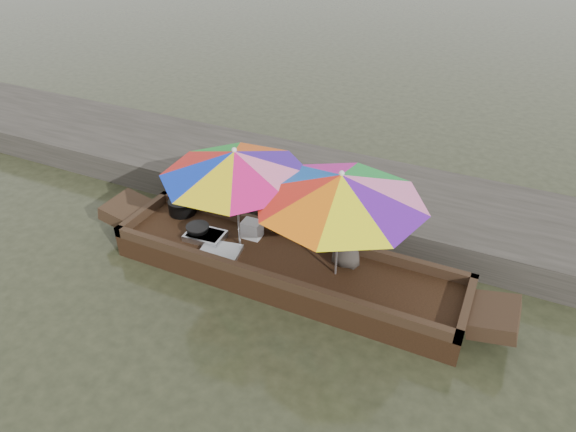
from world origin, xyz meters
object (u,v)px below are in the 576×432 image
at_px(tray_scallop, 221,251).
at_px(boat_hull, 285,268).
at_px(charcoal_grill, 198,231).
at_px(supply_bag, 252,229).
at_px(umbrella_stern, 338,226).
at_px(umbrella_bow, 237,200).
at_px(cooking_pot, 182,207).
at_px(tray_crayfish, 205,236).
at_px(vendor, 348,231).

bearing_deg(tray_scallop, boat_hull, 17.01).
bearing_deg(charcoal_grill, boat_hull, 1.83).
relative_size(supply_bag, umbrella_stern, 0.13).
distance_m(umbrella_bow, umbrella_stern, 1.47).
bearing_deg(supply_bag, cooking_pot, 175.71).
bearing_deg(charcoal_grill, umbrella_bow, 3.74).
bearing_deg(charcoal_grill, umbrella_stern, 1.19).
height_order(boat_hull, supply_bag, supply_bag).
bearing_deg(tray_crayfish, supply_bag, 29.77).
distance_m(charcoal_grill, umbrella_bow, 0.98).
bearing_deg(charcoal_grill, tray_scallop, -22.98).
relative_size(tray_crayfish, supply_bag, 2.01).
bearing_deg(tray_scallop, umbrella_stern, 9.37).
distance_m(tray_scallop, supply_bag, 0.59).
bearing_deg(tray_scallop, tray_crayfish, 152.45).
relative_size(tray_crayfish, umbrella_bow, 0.28).
xyz_separation_m(charcoal_grill, umbrella_stern, (2.16, 0.05, 0.70)).
distance_m(cooking_pot, umbrella_bow, 1.48).
distance_m(tray_crayfish, charcoal_grill, 0.15).
xyz_separation_m(boat_hull, umbrella_bow, (-0.72, 0.00, 0.95)).
xyz_separation_m(cooking_pot, umbrella_stern, (2.74, -0.37, 0.66)).
bearing_deg(vendor, charcoal_grill, 8.69).
xyz_separation_m(boat_hull, tray_scallop, (-0.88, -0.27, 0.21)).
xyz_separation_m(tray_scallop, umbrella_stern, (1.63, 0.27, 0.74)).
distance_m(charcoal_grill, vendor, 2.29).
xyz_separation_m(cooking_pot, supply_bag, (1.31, -0.10, 0.02)).
distance_m(tray_scallop, umbrella_bow, 0.81).
relative_size(vendor, umbrella_bow, 0.54).
bearing_deg(cooking_pot, charcoal_grill, -36.00).
bearing_deg(boat_hull, tray_scallop, -162.99).
bearing_deg(vendor, tray_scallop, 18.20).
relative_size(boat_hull, tray_crayfish, 8.91).
height_order(supply_bag, umbrella_stern, umbrella_stern).
height_order(vendor, umbrella_bow, umbrella_bow).
relative_size(boat_hull, umbrella_stern, 2.30).
height_order(tray_crayfish, umbrella_stern, umbrella_stern).
height_order(supply_bag, vendor, vendor).
distance_m(tray_crayfish, vendor, 2.16).
relative_size(umbrella_bow, umbrella_stern, 0.93).
relative_size(supply_bag, umbrella_bow, 0.14).
relative_size(boat_hull, tray_scallop, 8.91).
distance_m(tray_scallop, umbrella_stern, 1.81).
height_order(tray_scallop, vendor, vendor).
height_order(boat_hull, cooking_pot, cooking_pot).
height_order(supply_bag, umbrella_bow, umbrella_bow).
height_order(cooking_pot, tray_scallop, cooking_pot).
bearing_deg(supply_bag, boat_hull, -22.32).
relative_size(tray_scallop, vendor, 0.51).
height_order(tray_crayfish, umbrella_bow, umbrella_bow).
height_order(boat_hull, tray_crayfish, tray_crayfish).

